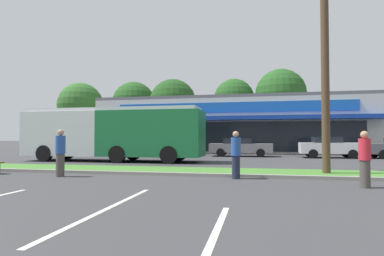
{
  "coord_description": "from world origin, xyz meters",
  "views": [
    {
      "loc": [
        3.59,
        1.05,
        1.46
      ],
      "look_at": [
        0.09,
        18.1,
        1.99
      ],
      "focal_mm": 29.43,
      "sensor_mm": 36.0,
      "label": 1
    }
  ],
  "objects_px": {
    "utility_pole": "(321,26)",
    "car_2": "(329,147)",
    "pedestrian_by_pole": "(365,159)",
    "pedestrian_mid": "(236,155)",
    "car_0": "(240,147)",
    "city_bus": "(113,133)",
    "car_1": "(101,146)",
    "pedestrian_near_bench": "(60,153)"
  },
  "relations": [
    {
      "from": "utility_pole",
      "to": "car_2",
      "type": "xyz_separation_m",
      "value": [
        2.68,
        11.44,
        -4.99
      ]
    },
    {
      "from": "pedestrian_by_pole",
      "to": "pedestrian_mid",
      "type": "relative_size",
      "value": 0.98
    },
    {
      "from": "car_0",
      "to": "car_2",
      "type": "xyz_separation_m",
      "value": [
        6.39,
        -0.54,
        0.04
      ]
    },
    {
      "from": "car_0",
      "to": "car_2",
      "type": "distance_m",
      "value": 6.41
    },
    {
      "from": "car_0",
      "to": "city_bus",
      "type": "bearing_deg",
      "value": -138.09
    },
    {
      "from": "car_1",
      "to": "pedestrian_mid",
      "type": "relative_size",
      "value": 2.62
    },
    {
      "from": "car_2",
      "to": "pedestrian_mid",
      "type": "relative_size",
      "value": 2.46
    },
    {
      "from": "city_bus",
      "to": "pedestrian_near_bench",
      "type": "distance_m",
      "value": 7.68
    },
    {
      "from": "car_2",
      "to": "pedestrian_by_pole",
      "type": "bearing_deg",
      "value": -98.22
    },
    {
      "from": "car_0",
      "to": "pedestrian_mid",
      "type": "height_order",
      "value": "pedestrian_mid"
    },
    {
      "from": "utility_pole",
      "to": "pedestrian_mid",
      "type": "xyz_separation_m",
      "value": [
        -3.18,
        -1.47,
        -4.93
      ]
    },
    {
      "from": "city_bus",
      "to": "car_2",
      "type": "relative_size",
      "value": 2.71
    },
    {
      "from": "pedestrian_mid",
      "to": "utility_pole",
      "type": "bearing_deg",
      "value": -2.08
    },
    {
      "from": "car_0",
      "to": "pedestrian_mid",
      "type": "bearing_deg",
      "value": -87.77
    },
    {
      "from": "car_2",
      "to": "pedestrian_near_bench",
      "type": "bearing_deg",
      "value": -132.21
    },
    {
      "from": "city_bus",
      "to": "car_1",
      "type": "distance_m",
      "value": 7.76
    },
    {
      "from": "pedestrian_near_bench",
      "to": "car_2",
      "type": "bearing_deg",
      "value": -132.09
    },
    {
      "from": "pedestrian_near_bench",
      "to": "pedestrian_mid",
      "type": "xyz_separation_m",
      "value": [
        6.49,
        0.72,
        -0.04
      ]
    },
    {
      "from": "utility_pole",
      "to": "pedestrian_mid",
      "type": "height_order",
      "value": "utility_pole"
    },
    {
      "from": "utility_pole",
      "to": "pedestrian_near_bench",
      "type": "relative_size",
      "value": 6.13
    },
    {
      "from": "pedestrian_near_bench",
      "to": "pedestrian_mid",
      "type": "distance_m",
      "value": 6.53
    },
    {
      "from": "car_2",
      "to": "pedestrian_mid",
      "type": "xyz_separation_m",
      "value": [
        -5.86,
        -12.91,
        0.06
      ]
    },
    {
      "from": "car_0",
      "to": "pedestrian_by_pole",
      "type": "bearing_deg",
      "value": -73.57
    },
    {
      "from": "car_2",
      "to": "car_0",
      "type": "bearing_deg",
      "value": 175.15
    },
    {
      "from": "pedestrian_by_pole",
      "to": "pedestrian_mid",
      "type": "height_order",
      "value": "pedestrian_mid"
    },
    {
      "from": "pedestrian_by_pole",
      "to": "pedestrian_near_bench",
      "type": "bearing_deg",
      "value": -65.84
    },
    {
      "from": "pedestrian_mid",
      "to": "car_1",
      "type": "bearing_deg",
      "value": 105.71
    },
    {
      "from": "car_1",
      "to": "pedestrian_near_bench",
      "type": "bearing_deg",
      "value": -67.83
    },
    {
      "from": "city_bus",
      "to": "utility_pole",
      "type": "bearing_deg",
      "value": 154.79
    },
    {
      "from": "car_1",
      "to": "car_2",
      "type": "bearing_deg",
      "value": -0.99
    },
    {
      "from": "pedestrian_near_bench",
      "to": "utility_pole",
      "type": "bearing_deg",
      "value": -167.13
    },
    {
      "from": "car_2",
      "to": "car_1",
      "type": "bearing_deg",
      "value": 179.01
    },
    {
      "from": "car_0",
      "to": "pedestrian_by_pole",
      "type": "relative_size",
      "value": 2.89
    },
    {
      "from": "utility_pole",
      "to": "car_2",
      "type": "distance_m",
      "value": 12.76
    },
    {
      "from": "pedestrian_near_bench",
      "to": "pedestrian_by_pole",
      "type": "relative_size",
      "value": 1.07
    },
    {
      "from": "car_0",
      "to": "car_2",
      "type": "relative_size",
      "value": 1.15
    },
    {
      "from": "car_1",
      "to": "pedestrian_by_pole",
      "type": "height_order",
      "value": "pedestrian_by_pole"
    },
    {
      "from": "car_0",
      "to": "pedestrian_near_bench",
      "type": "bearing_deg",
      "value": -112.85
    },
    {
      "from": "pedestrian_near_bench",
      "to": "pedestrian_by_pole",
      "type": "bearing_deg",
      "value": 177.05
    },
    {
      "from": "car_0",
      "to": "utility_pole",
      "type": "bearing_deg",
      "value": -72.8
    },
    {
      "from": "pedestrian_near_bench",
      "to": "city_bus",
      "type": "bearing_deg",
      "value": -78.71
    },
    {
      "from": "car_2",
      "to": "pedestrian_mid",
      "type": "height_order",
      "value": "pedestrian_mid"
    }
  ]
}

